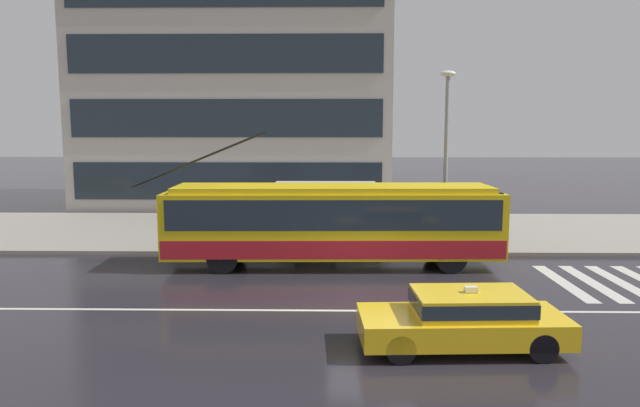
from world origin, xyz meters
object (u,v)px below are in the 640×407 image
Objects in this scene: bus_shelter at (325,198)px; pedestrian_approaching_curb at (301,208)px; taxi_oncoming_near at (465,317)px; street_lamp at (446,144)px; trolleybus at (333,222)px; pedestrian_at_shelter at (335,205)px.

pedestrian_approaching_curb is (-0.97, -0.49, -0.35)m from bus_shelter.
taxi_oncoming_near is 0.66× the size of street_lamp.
trolleybus is 5.78m from street_lamp.
taxi_oncoming_near is at bearing -98.46° from street_lamp.
taxi_oncoming_near is 1.11× the size of bus_shelter.
street_lamp is at bearing 81.54° from taxi_oncoming_near.
pedestrian_approaching_curb is (-1.37, -0.44, -0.06)m from pedestrian_at_shelter.
trolleybus is 6.30× the size of pedestrian_at_shelter.
trolleybus reaches higher than bus_shelter.
pedestrian_approaching_curb is (-1.27, 2.92, 0.09)m from trolleybus.
bus_shelter is 0.50m from pedestrian_at_shelter.
bus_shelter is 0.60× the size of street_lamp.
taxi_oncoming_near is (2.84, -7.68, -0.86)m from trolleybus.
pedestrian_at_shelter is at bearing 17.63° from pedestrian_approaching_curb.
bus_shelter is at bearing 26.95° from pedestrian_approaching_curb.
trolleybus is at bearing 110.27° from taxi_oncoming_near.
pedestrian_approaching_curb is 0.28× the size of street_lamp.
trolleybus is 2.79× the size of taxi_oncoming_near.
pedestrian_at_shelter reaches higher than pedestrian_approaching_curb.
taxi_oncoming_near is at bearing -68.84° from pedestrian_approaching_curb.
bus_shelter is (-0.30, 3.41, 0.43)m from trolleybus.
pedestrian_approaching_curb is (-4.10, 10.60, 0.95)m from taxi_oncoming_near.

